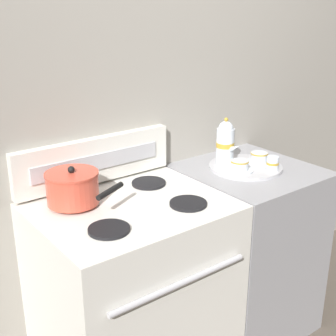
# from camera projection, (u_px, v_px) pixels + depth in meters

# --- Properties ---
(wall_back) EXTENTS (6.00, 0.05, 2.20)m
(wall_back) POSITION_uv_depth(u_px,v_px,m) (145.00, 126.00, 2.24)
(wall_back) COLOR #9E998E
(wall_back) RESTS_ON ground
(stove) EXTENTS (0.77, 0.65, 0.90)m
(stove) POSITION_uv_depth(u_px,v_px,m) (134.00, 298.00, 2.04)
(stove) COLOR silver
(stove) RESTS_ON ground
(control_panel) EXTENTS (0.75, 0.05, 0.20)m
(control_panel) POSITION_uv_depth(u_px,v_px,m) (95.00, 160.00, 2.06)
(control_panel) COLOR silver
(control_panel) RESTS_ON stove
(side_counter) EXTENTS (0.60, 0.62, 0.89)m
(side_counter) POSITION_uv_depth(u_px,v_px,m) (245.00, 249.00, 2.43)
(side_counter) COLOR #939399
(side_counter) RESTS_ON ground
(saucepan) EXTENTS (0.26, 0.31, 0.15)m
(saucepan) POSITION_uv_depth(u_px,v_px,m) (73.00, 188.00, 1.86)
(saucepan) COLOR #D14C38
(saucepan) RESTS_ON stove
(serving_tray) EXTENTS (0.36, 0.36, 0.01)m
(serving_tray) POSITION_uv_depth(u_px,v_px,m) (245.00, 167.00, 2.29)
(serving_tray) COLOR #B2B2B7
(serving_tray) RESTS_ON side_counter
(teapot) EXTENTS (0.09, 0.14, 0.23)m
(teapot) POSITION_uv_depth(u_px,v_px,m) (225.00, 142.00, 2.28)
(teapot) COLOR silver
(teapot) RESTS_ON serving_tray
(teacup_left) EXTENTS (0.13, 0.13, 0.05)m
(teacup_left) POSITION_uv_depth(u_px,v_px,m) (259.00, 158.00, 2.32)
(teacup_left) COLOR silver
(teacup_left) RESTS_ON serving_tray
(teacup_right) EXTENTS (0.13, 0.13, 0.05)m
(teacup_right) POSITION_uv_depth(u_px,v_px,m) (240.00, 166.00, 2.21)
(teacup_right) COLOR silver
(teacup_right) RESTS_ON serving_tray
(creamer_jug) EXTENTS (0.06, 0.06, 0.07)m
(creamer_jug) POSITION_uv_depth(u_px,v_px,m) (273.00, 163.00, 2.22)
(creamer_jug) COLOR silver
(creamer_jug) RESTS_ON serving_tray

